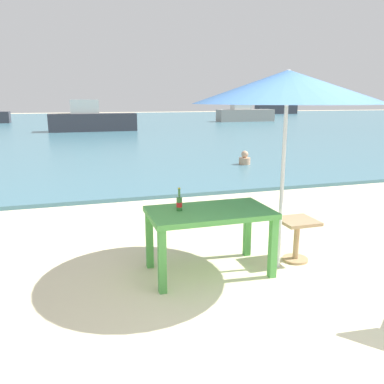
{
  "coord_description": "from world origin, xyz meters",
  "views": [
    {
      "loc": [
        -1.99,
        -2.6,
        1.99
      ],
      "look_at": [
        -0.26,
        3.0,
        0.6
      ],
      "focal_mm": 36.74,
      "sensor_mm": 36.0,
      "label": 1
    }
  ],
  "objects": [
    {
      "name": "ground_plane",
      "position": [
        0.0,
        0.0,
        0.0
      ],
      "size": [
        120.0,
        120.0,
        0.0
      ],
      "primitive_type": "plane",
      "color": "beige"
    },
    {
      "name": "beer_bottle_amber",
      "position": [
        -0.87,
        1.53,
        0.85
      ],
      "size": [
        0.07,
        0.07,
        0.26
      ],
      "color": "#2D662D",
      "rests_on": "picnic_table_green"
    },
    {
      "name": "side_table_wood",
      "position": [
        0.63,
        1.45,
        0.35
      ],
      "size": [
        0.44,
        0.44,
        0.54
      ],
      "color": "tan",
      "rests_on": "ground_plane"
    },
    {
      "name": "sea_water",
      "position": [
        0.0,
        30.0,
        0.04
      ],
      "size": [
        120.0,
        50.0,
        0.08
      ],
      "primitive_type": "cube",
      "color": "teal",
      "rests_on": "ground_plane"
    },
    {
      "name": "boat_fishing_trawler",
      "position": [
        -0.7,
        22.35,
        0.75
      ],
      "size": [
        5.16,
        1.41,
        1.88
      ],
      "color": "#38383F",
      "rests_on": "sea_water"
    },
    {
      "name": "swimmer_person",
      "position": [
        2.95,
        8.07,
        0.24
      ],
      "size": [
        0.34,
        0.34,
        0.41
      ],
      "color": "tan",
      "rests_on": "sea_water"
    },
    {
      "name": "boat_ferry",
      "position": [
        12.67,
        29.41,
        0.73
      ],
      "size": [
        5.0,
        1.36,
        1.82
      ],
      "color": "gray",
      "rests_on": "sea_water"
    },
    {
      "name": "patio_umbrella",
      "position": [
        0.32,
        1.33,
        2.12
      ],
      "size": [
        2.1,
        2.1,
        2.3
      ],
      "color": "silver",
      "rests_on": "ground_plane"
    },
    {
      "name": "boat_sailboat",
      "position": [
        24.05,
        44.6,
        0.8
      ],
      "size": [
        5.51,
        1.5,
        2.0
      ],
      "color": "#38383F",
      "rests_on": "sea_water"
    },
    {
      "name": "picnic_table_green",
      "position": [
        -0.53,
        1.45,
        0.65
      ],
      "size": [
        1.4,
        0.8,
        0.76
      ],
      "color": "#4C9E47",
      "rests_on": "ground_plane"
    }
  ]
}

